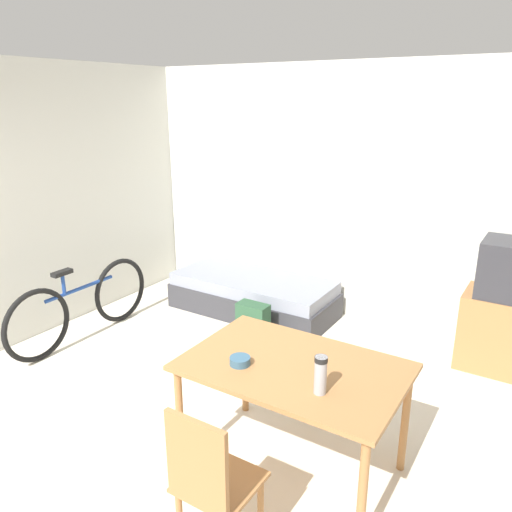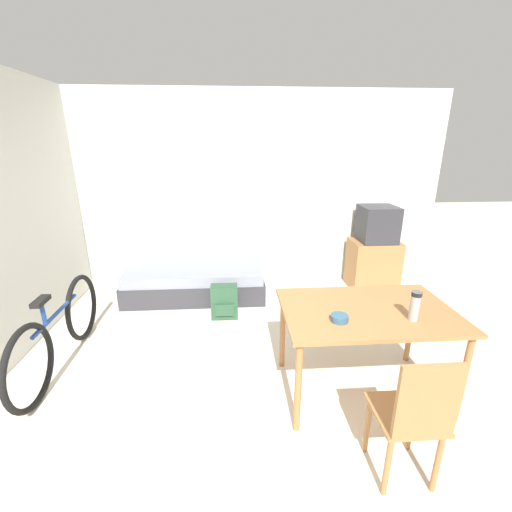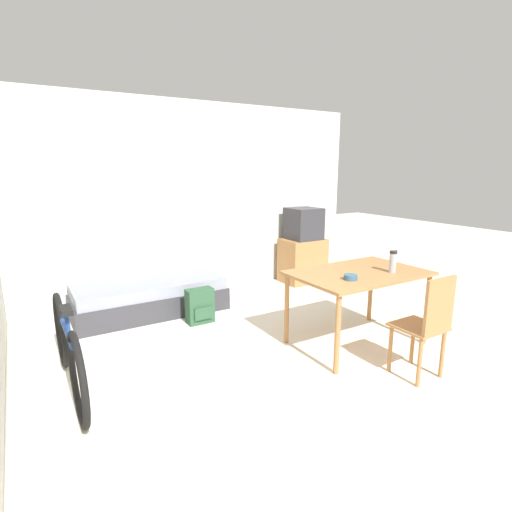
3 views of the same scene
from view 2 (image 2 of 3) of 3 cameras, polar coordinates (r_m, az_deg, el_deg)
ground_plane at (r=2.47m, az=2.86°, el=-36.62°), size 20.00×20.00×0.00m
wall_back at (r=4.93m, az=-1.74°, el=10.65°), size 5.59×0.06×2.70m
daybed at (r=4.76m, az=-10.05°, el=-4.27°), size 1.85×0.81×0.42m
tv at (r=5.14m, az=19.11°, el=0.74°), size 0.66×0.49×1.19m
dining_table at (r=2.91m, az=17.95°, el=-9.82°), size 1.35×0.88×0.77m
wooden_chair at (r=2.38m, az=24.89°, el=-22.94°), size 0.39×0.39×0.93m
bicycle at (r=3.71m, az=-29.95°, el=-10.89°), size 0.08×1.72×0.78m
thermos_flask at (r=2.78m, az=24.99°, el=-7.36°), size 0.07×0.07×0.23m
mate_bowl at (r=2.62m, az=13.73°, el=-10.03°), size 0.13×0.13×0.05m
backpack at (r=4.14m, az=-5.29°, el=-7.63°), size 0.32×0.19×0.42m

